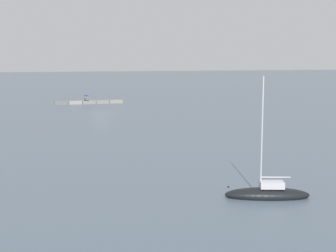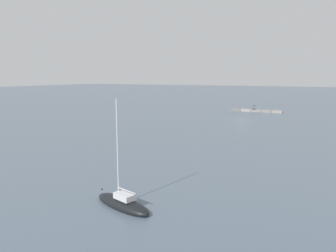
{
  "view_description": "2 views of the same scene",
  "coord_description": "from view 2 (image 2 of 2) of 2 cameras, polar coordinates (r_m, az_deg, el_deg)",
  "views": [
    {
      "loc": [
        11.36,
        84.52,
        9.66
      ],
      "look_at": [
        -3.22,
        32.41,
        1.99
      ],
      "focal_mm": 51.89,
      "sensor_mm": 36.0,
      "label": 1
    },
    {
      "loc": [
        -17.85,
        74.81,
        10.14
      ],
      "look_at": [
        7.66,
        23.27,
        1.14
      ],
      "focal_mm": 34.5,
      "sensor_mm": 36.0,
      "label": 2
    }
  ],
  "objects": [
    {
      "name": "ground_plane",
      "position": [
        77.58,
        12.8,
        1.16
      ],
      "size": [
        500.0,
        500.0,
        0.0
      ],
      "primitive_type": "plane",
      "color": "slate"
    },
    {
      "name": "seawall_pier",
      "position": [
        94.55,
        15.32,
        2.62
      ],
      "size": [
        14.02,
        1.43,
        0.68
      ],
      "color": "gray",
      "rests_on": "ground_plane"
    },
    {
      "name": "person_seated_grey_left",
      "position": [
        94.4,
        15.13,
        2.98
      ],
      "size": [
        0.49,
        0.67,
        0.73
      ],
      "rotation": [
        0.0,
        0.0,
        -0.21
      ],
      "color": "#1E2333",
      "rests_on": "seawall_pier"
    },
    {
      "name": "person_seated_brown_right",
      "position": [
        94.52,
        14.8,
        3.0
      ],
      "size": [
        0.49,
        0.67,
        0.73
      ],
      "rotation": [
        0.0,
        0.0,
        -0.21
      ],
      "color": "#1E2333",
      "rests_on": "seawall_pier"
    },
    {
      "name": "umbrella_open_navy",
      "position": [
        94.56,
        15.02,
        3.52
      ],
      "size": [
        1.27,
        1.27,
        1.28
      ],
      "color": "black",
      "rests_on": "seawall_pier"
    },
    {
      "name": "sailboat_black_near",
      "position": [
        26.09,
        -8.01,
        -13.36
      ],
      "size": [
        6.1,
        3.32,
        8.73
      ],
      "rotation": [
        0.0,
        0.0,
        4.42
      ],
      "color": "black",
      "rests_on": "ground_plane"
    }
  ]
}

